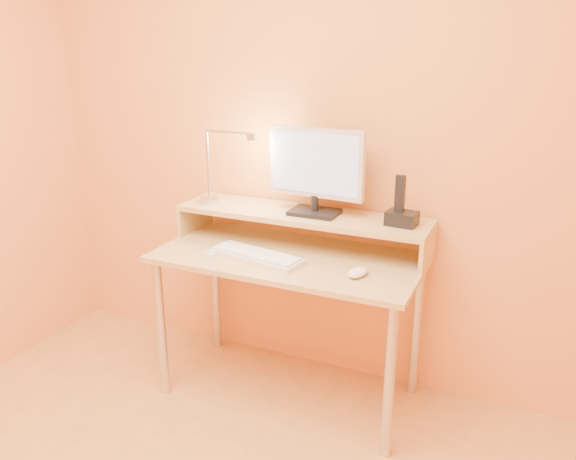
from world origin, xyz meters
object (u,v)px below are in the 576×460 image
at_px(lamp_base, 210,200).
at_px(remote_control, 219,250).
at_px(monitor_panel, 316,163).
at_px(phone_dock, 402,218).
at_px(keyboard, 256,257).
at_px(mouse, 358,272).

relative_size(lamp_base, remote_control, 0.55).
height_order(monitor_panel, phone_dock, monitor_panel).
height_order(lamp_base, phone_dock, phone_dock).
relative_size(keyboard, remote_control, 2.38).
bearing_deg(lamp_base, mouse, -15.44).
xyz_separation_m(lamp_base, phone_dock, (0.95, 0.03, 0.02)).
height_order(monitor_panel, mouse, monitor_panel).
height_order(keyboard, remote_control, keyboard).
bearing_deg(monitor_panel, keyboard, -119.15).
distance_m(phone_dock, mouse, 0.33).
relative_size(phone_dock, remote_control, 0.72).
height_order(phone_dock, keyboard, phone_dock).
distance_m(lamp_base, remote_control, 0.32).
bearing_deg(remote_control, phone_dock, 18.93).
bearing_deg(phone_dock, mouse, -107.86).
distance_m(mouse, remote_control, 0.67).
xyz_separation_m(mouse, remote_control, (-0.67, 0.02, -0.01)).
bearing_deg(lamp_base, phone_dock, 1.81).
distance_m(phone_dock, remote_control, 0.84).
distance_m(lamp_base, mouse, 0.89).
height_order(monitor_panel, lamp_base, monitor_panel).
height_order(keyboard, mouse, mouse).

